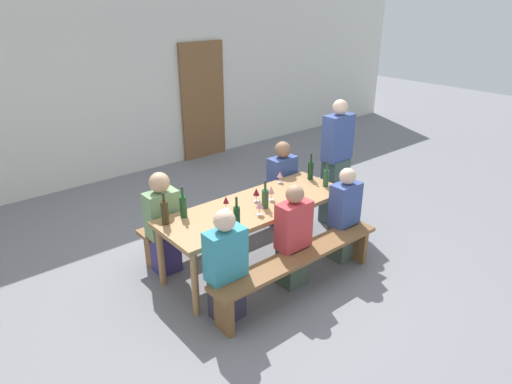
% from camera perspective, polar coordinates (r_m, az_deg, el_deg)
% --- Properties ---
extents(ground_plane, '(24.00, 24.00, 0.00)m').
position_cam_1_polar(ground_plane, '(5.27, 0.00, -9.00)').
color(ground_plane, slate).
extents(back_wall, '(14.00, 0.20, 3.20)m').
position_cam_1_polar(back_wall, '(7.74, -18.23, 13.31)').
color(back_wall, silver).
rests_on(back_wall, ground).
extents(wooden_door, '(0.90, 0.06, 2.10)m').
position_cam_1_polar(wooden_door, '(8.48, -6.71, 11.34)').
color(wooden_door, brown).
rests_on(wooden_door, ground).
extents(tasting_table, '(2.20, 0.78, 0.75)m').
position_cam_1_polar(tasting_table, '(4.94, 0.00, -2.41)').
color(tasting_table, '#9E7247').
rests_on(tasting_table, ground).
extents(bench_near, '(2.10, 0.30, 0.45)m').
position_cam_1_polar(bench_near, '(4.65, 5.50, -8.78)').
color(bench_near, brown).
rests_on(bench_near, ground).
extents(bench_far, '(2.10, 0.30, 0.45)m').
position_cam_1_polar(bench_far, '(5.57, -4.54, -2.91)').
color(bench_far, brown).
rests_on(bench_far, ground).
extents(wine_bottle_0, '(0.07, 0.07, 0.31)m').
position_cam_1_polar(wine_bottle_0, '(4.79, 1.17, -0.78)').
color(wine_bottle_0, '#234C2D').
rests_on(wine_bottle_0, tasting_table).
extents(wine_bottle_1, '(0.07, 0.07, 0.35)m').
position_cam_1_polar(wine_bottle_1, '(4.33, -2.45, -3.29)').
color(wine_bottle_1, '#143319').
rests_on(wine_bottle_1, tasting_table).
extents(wine_bottle_2, '(0.07, 0.07, 0.31)m').
position_cam_1_polar(wine_bottle_2, '(5.40, 8.86, 1.83)').
color(wine_bottle_2, '#234C2D').
rests_on(wine_bottle_2, tasting_table).
extents(wine_bottle_3, '(0.07, 0.07, 0.33)m').
position_cam_1_polar(wine_bottle_3, '(4.54, -11.47, -2.50)').
color(wine_bottle_3, '#332814').
rests_on(wine_bottle_3, tasting_table).
extents(wine_bottle_4, '(0.07, 0.07, 0.33)m').
position_cam_1_polar(wine_bottle_4, '(4.64, -9.20, -1.76)').
color(wine_bottle_4, '#194723').
rests_on(wine_bottle_4, tasting_table).
extents(wine_bottle_5, '(0.07, 0.07, 0.33)m').
position_cam_1_polar(wine_bottle_5, '(5.58, 6.93, 2.78)').
color(wine_bottle_5, '#143319').
rests_on(wine_bottle_5, tasting_table).
extents(wine_glass_0, '(0.07, 0.07, 0.15)m').
position_cam_1_polar(wine_glass_0, '(4.94, 0.04, -0.02)').
color(wine_glass_0, silver).
rests_on(wine_glass_0, tasting_table).
extents(wine_glass_1, '(0.07, 0.07, 0.17)m').
position_cam_1_polar(wine_glass_1, '(4.97, 1.94, 0.24)').
color(wine_glass_1, silver).
rests_on(wine_glass_1, tasting_table).
extents(wine_glass_2, '(0.06, 0.06, 0.15)m').
position_cam_1_polar(wine_glass_2, '(4.77, -3.83, -1.08)').
color(wine_glass_2, silver).
rests_on(wine_glass_2, tasting_table).
extents(wine_glass_3, '(0.08, 0.08, 0.17)m').
position_cam_1_polar(wine_glass_3, '(4.63, 0.47, -1.58)').
color(wine_glass_3, silver).
rests_on(wine_glass_3, tasting_table).
extents(wine_glass_4, '(0.07, 0.07, 0.14)m').
position_cam_1_polar(wine_glass_4, '(5.45, 3.05, 2.18)').
color(wine_glass_4, silver).
rests_on(wine_glass_4, tasting_table).
extents(seated_guest_near_0, '(0.38, 0.24, 1.14)m').
position_cam_1_polar(seated_guest_near_0, '(4.20, -3.82, -9.65)').
color(seated_guest_near_0, '#322E3F').
rests_on(seated_guest_near_0, ground).
extents(seated_guest_near_1, '(0.36, 0.24, 1.14)m').
position_cam_1_polar(seated_guest_near_1, '(4.68, 4.72, -5.95)').
color(seated_guest_near_1, '#3F4E3E').
rests_on(seated_guest_near_1, ground).
extents(seated_guest_near_2, '(0.34, 0.24, 1.12)m').
position_cam_1_polar(seated_guest_near_2, '(5.21, 11.09, -3.12)').
color(seated_guest_near_2, '#485649').
rests_on(seated_guest_near_2, ground).
extents(seated_guest_far_0, '(0.35, 0.24, 1.17)m').
position_cam_1_polar(seated_guest_far_0, '(4.97, -11.66, -4.10)').
color(seated_guest_far_0, navy).
rests_on(seated_guest_far_0, ground).
extents(seated_guest_far_1, '(0.37, 0.24, 1.16)m').
position_cam_1_polar(seated_guest_far_1, '(5.89, 3.30, 0.77)').
color(seated_guest_far_1, navy).
rests_on(seated_guest_far_1, ground).
extents(standing_host, '(0.40, 0.24, 1.67)m').
position_cam_1_polar(standing_host, '(5.97, 10.07, 3.33)').
color(standing_host, '#3A514C').
rests_on(standing_host, ground).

